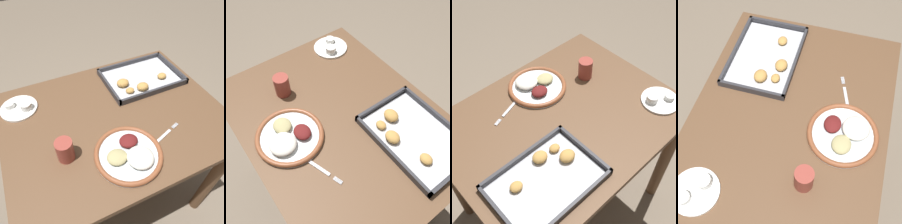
# 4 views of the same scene
# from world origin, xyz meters

# --- Properties ---
(ground_plane) EXTENTS (8.00, 8.00, 0.00)m
(ground_plane) POSITION_xyz_m (0.00, 0.00, 0.00)
(ground_plane) COLOR #7A6B59
(dining_table) EXTENTS (0.99, 0.76, 0.77)m
(dining_table) POSITION_xyz_m (0.00, 0.00, 0.63)
(dining_table) COLOR brown
(dining_table) RESTS_ON ground_plane
(dinner_plate) EXTENTS (0.27, 0.27, 0.05)m
(dinner_plate) POSITION_xyz_m (-0.04, -0.21, 0.78)
(dinner_plate) COLOR silver
(dinner_plate) RESTS_ON dining_table
(fork) EXTENTS (0.19, 0.07, 0.00)m
(fork) POSITION_xyz_m (0.13, -0.19, 0.77)
(fork) COLOR silver
(fork) RESTS_ON dining_table
(saucer_plate) EXTENTS (0.17, 0.17, 0.04)m
(saucer_plate) POSITION_xyz_m (-0.38, 0.22, 0.78)
(saucer_plate) COLOR white
(saucer_plate) RESTS_ON dining_table
(baking_tray) EXTENTS (0.40, 0.28, 0.04)m
(baking_tray) POSITION_xyz_m (0.23, 0.17, 0.78)
(baking_tray) COLOR #333338
(baking_tray) RESTS_ON dining_table
(drinking_cup) EXTENTS (0.07, 0.07, 0.09)m
(drinking_cup) POSITION_xyz_m (-0.26, -0.12, 0.81)
(drinking_cup) COLOR #993D33
(drinking_cup) RESTS_ON dining_table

